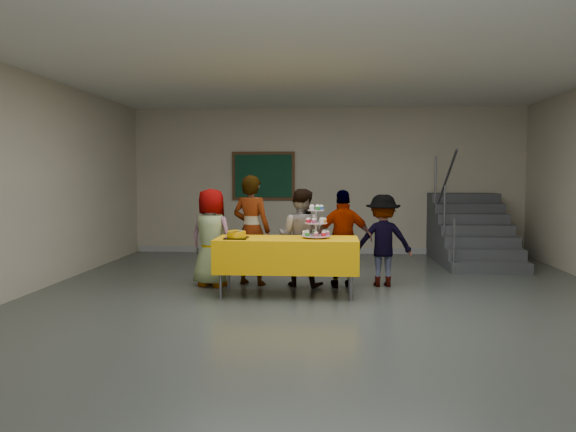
% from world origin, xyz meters
% --- Properties ---
extents(room_shell, '(10.00, 10.04, 3.02)m').
position_xyz_m(room_shell, '(0.00, 0.02, 2.13)').
color(room_shell, '#4C514C').
rests_on(room_shell, ground).
extents(bake_table, '(1.88, 0.78, 0.77)m').
position_xyz_m(bake_table, '(-0.50, 0.79, 0.56)').
color(bake_table, '#595960').
rests_on(bake_table, ground).
extents(cupcake_stand, '(0.38, 0.38, 0.44)m').
position_xyz_m(cupcake_stand, '(-0.12, 0.82, 0.95)').
color(cupcake_stand, silver).
rests_on(cupcake_stand, bake_table).
extents(bear_cake, '(0.32, 0.36, 0.12)m').
position_xyz_m(bear_cake, '(-1.16, 0.68, 0.83)').
color(bear_cake, black).
rests_on(bear_cake, bake_table).
extents(schoolchild_a, '(0.81, 0.67, 1.41)m').
position_xyz_m(schoolchild_a, '(-1.64, 1.36, 0.71)').
color(schoolchild_a, slate).
rests_on(schoolchild_a, ground).
extents(schoolchild_b, '(0.68, 0.56, 1.61)m').
position_xyz_m(schoolchild_b, '(-1.08, 1.52, 0.80)').
color(schoolchild_b, slate).
rests_on(schoolchild_b, ground).
extents(schoolchild_c, '(0.80, 0.70, 1.41)m').
position_xyz_m(schoolchild_c, '(-0.35, 1.46, 0.71)').
color(schoolchild_c, slate).
rests_on(schoolchild_c, ground).
extents(schoolchild_d, '(0.85, 0.42, 1.40)m').
position_xyz_m(schoolchild_d, '(0.27, 1.39, 0.70)').
color(schoolchild_d, slate).
rests_on(schoolchild_d, ground).
extents(schoolchild_e, '(0.88, 0.54, 1.33)m').
position_xyz_m(schoolchild_e, '(0.83, 1.55, 0.66)').
color(schoolchild_e, slate).
rests_on(schoolchild_e, ground).
extents(staircase, '(1.30, 2.40, 2.04)m').
position_xyz_m(staircase, '(2.70, 4.13, 0.49)').
color(staircase, '#424447').
rests_on(staircase, ground).
extents(noticeboard, '(1.30, 0.05, 1.00)m').
position_xyz_m(noticeboard, '(-1.30, 4.96, 1.60)').
color(noticeboard, '#472B16').
rests_on(noticeboard, ground).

